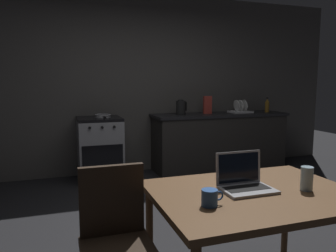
% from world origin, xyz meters
% --- Properties ---
extents(ground_plane, '(12.00, 12.00, 0.00)m').
position_xyz_m(ground_plane, '(0.00, 0.00, 0.00)').
color(ground_plane, black).
extents(back_wall, '(6.40, 0.10, 2.71)m').
position_xyz_m(back_wall, '(0.30, 2.35, 1.36)').
color(back_wall, '#4C4946').
rests_on(back_wall, ground_plane).
extents(kitchen_counter, '(2.16, 0.64, 0.90)m').
position_xyz_m(kitchen_counter, '(1.34, 2.00, 0.45)').
color(kitchen_counter, '#282623').
rests_on(kitchen_counter, ground_plane).
extents(stove_oven, '(0.60, 0.62, 0.90)m').
position_xyz_m(stove_oven, '(-0.55, 2.00, 0.45)').
color(stove_oven, gray).
rests_on(stove_oven, ground_plane).
extents(dining_table, '(1.25, 0.92, 0.72)m').
position_xyz_m(dining_table, '(0.04, -0.96, 0.65)').
color(dining_table, brown).
rests_on(dining_table, ground_plane).
extents(chair, '(0.40, 0.40, 0.90)m').
position_xyz_m(chair, '(-0.81, -0.87, 0.52)').
color(chair, '#2D2116').
rests_on(chair, ground_plane).
extents(laptop, '(0.32, 0.24, 0.23)m').
position_xyz_m(laptop, '(-0.00, -0.91, 0.76)').
color(laptop, '#99999E').
rests_on(laptop, dining_table).
extents(electric_kettle, '(0.17, 0.15, 0.23)m').
position_xyz_m(electric_kettle, '(0.68, 2.00, 1.00)').
color(electric_kettle, black).
rests_on(electric_kettle, kitchen_counter).
extents(bottle, '(0.07, 0.07, 0.24)m').
position_xyz_m(bottle, '(2.18, 1.95, 1.01)').
color(bottle, '#8C601E').
rests_on(bottle, kitchen_counter).
extents(frying_pan, '(0.23, 0.40, 0.05)m').
position_xyz_m(frying_pan, '(-0.49, 1.97, 0.92)').
color(frying_pan, gray).
rests_on(frying_pan, stove_oven).
extents(coffee_mug, '(0.13, 0.09, 0.09)m').
position_xyz_m(coffee_mug, '(-0.33, -1.09, 0.76)').
color(coffee_mug, '#264C8C').
rests_on(coffee_mug, dining_table).
extents(drinking_glass, '(0.08, 0.08, 0.15)m').
position_xyz_m(drinking_glass, '(0.36, -1.05, 0.79)').
color(drinking_glass, '#99B7C6').
rests_on(drinking_glass, dining_table).
extents(cereal_box, '(0.13, 0.05, 0.28)m').
position_xyz_m(cereal_box, '(1.13, 2.02, 1.03)').
color(cereal_box, '#B2382D').
rests_on(cereal_box, kitchen_counter).
extents(dish_rack, '(0.34, 0.26, 0.21)m').
position_xyz_m(dish_rack, '(1.71, 2.00, 0.94)').
color(dish_rack, silver).
rests_on(dish_rack, kitchen_counter).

